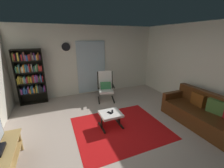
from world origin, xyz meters
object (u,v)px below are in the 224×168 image
cell_phone (110,113)px  lounge_armchair (106,85)px  ottoman (111,115)px  tv_remote (112,111)px  leather_sofa (202,113)px  wall_clock (66,47)px  bookshelf_near_tv (30,75)px

cell_phone → lounge_armchair: bearing=47.1°
ottoman → tv_remote: bearing=30.9°
leather_sofa → wall_clock: (-2.90, 3.28, 1.54)m
tv_remote → ottoman: bearing=-127.6°
leather_sofa → lounge_armchair: 3.02m
wall_clock → bookshelf_near_tv: bearing=-173.3°
bookshelf_near_tv → ottoman: (1.91, -2.34, -0.65)m
cell_phone → wall_clock: wall_clock is taller
leather_sofa → ottoman: size_ratio=3.61×
lounge_armchair → ottoman: 1.75m
lounge_armchair → wall_clock: bearing=144.7°
leather_sofa → ottoman: bearing=160.4°
bookshelf_near_tv → cell_phone: (1.89, -2.34, -0.58)m
leather_sofa → lounge_armchair: bearing=125.3°
bookshelf_near_tv → leather_sofa: size_ratio=0.97×
lounge_armchair → tv_remote: size_ratio=7.10×
ottoman → bookshelf_near_tv: bearing=129.2°
lounge_armchair → cell_phone: (-0.50, -1.66, -0.15)m
ottoman → lounge_armchair: bearing=74.0°
tv_remote → wall_clock: (-0.75, 2.45, 1.46)m
tv_remote → wall_clock: 2.95m
lounge_armchair → ottoman: size_ratio=1.96×
lounge_armchair → tv_remote: bearing=-104.3°
leather_sofa → cell_phone: 2.38m
bookshelf_near_tv → tv_remote: bearing=-49.5°
bookshelf_near_tv → leather_sofa: 5.23m
bookshelf_near_tv → tv_remote: 3.09m
lounge_armchair → tv_remote: 1.69m
ottoman → tv_remote: 0.11m
wall_clock → ottoman: bearing=-74.6°
tv_remote → lounge_armchair: bearing=97.2°
leather_sofa → ottoman: (-2.22, 0.79, 0.01)m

